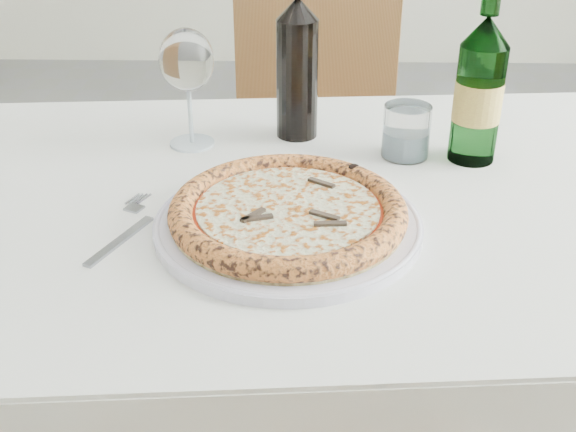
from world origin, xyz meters
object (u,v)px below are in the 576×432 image
wine_glass (187,63)px  wine_bottle (297,67)px  tumbler (406,135)px  plate (288,224)px  beer_bottle (479,90)px  pizza (288,212)px  dining_table (290,252)px  chair_far (308,133)px

wine_glass → wine_bottle: (0.17, 0.04, -0.02)m
tumbler → wine_bottle: (-0.17, 0.08, 0.08)m
plate → tumbler: bearing=53.0°
wine_bottle → beer_bottle: bearing=-18.1°
plate → pizza: 0.02m
wine_glass → dining_table: bearing=-46.5°
pizza → tumbler: 0.29m
tumbler → beer_bottle: size_ratio=0.30×
wine_glass → chair_far: bearing=72.0°
chair_far → wine_bottle: bearing=-92.4°
chair_far → beer_bottle: 0.76m
chair_far → plate: bearing=-92.0°
plate → beer_bottle: (0.28, 0.23, 0.10)m
chair_far → tumbler: size_ratio=11.34×
pizza → beer_bottle: beer_bottle is taller
beer_bottle → plate: bearing=-140.9°
chair_far → wine_bottle: 0.64m
tumbler → pizza: bearing=-127.0°
wine_bottle → pizza: bearing=-91.3°
wine_glass → beer_bottle: size_ratio=0.68×
chair_far → dining_table: bearing=-92.2°
wine_glass → beer_bottle: (0.44, -0.04, -0.02)m
dining_table → wine_glass: bearing=133.5°
plate → wine_bottle: wine_bottle is taller
chair_far → pizza: chair_far is taller
dining_table → plate: 0.15m
beer_bottle → wine_bottle: size_ratio=1.01×
dining_table → plate: bearing=-90.0°
plate → wine_bottle: (0.01, 0.31, 0.11)m
wine_glass → wine_bottle: size_ratio=0.69×
pizza → wine_glass: size_ratio=1.61×
plate → wine_glass: 0.34m
tumbler → beer_bottle: 0.13m
wine_glass → tumbler: wine_glass is taller
chair_far → plate: size_ratio=2.70×
wine_glass → tumbler: 0.36m
pizza → wine_bottle: (0.01, 0.31, 0.09)m
tumbler → wine_glass: bearing=173.9°
pizza → beer_bottle: bearing=39.1°
pizza → wine_glass: (-0.16, 0.27, 0.11)m
pizza → dining_table: bearing=90.0°
dining_table → pizza: pizza is taller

